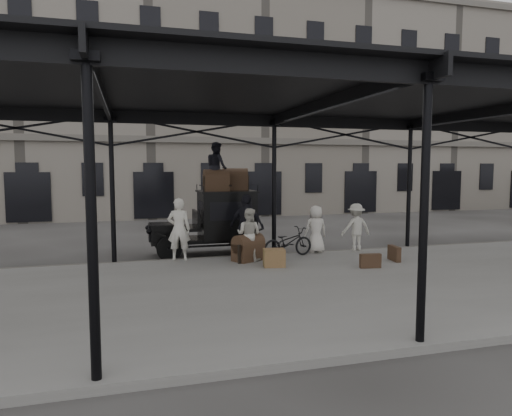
{
  "coord_description": "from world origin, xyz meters",
  "views": [
    {
      "loc": [
        -4.52,
        -12.04,
        2.99
      ],
      "look_at": [
        -0.72,
        1.6,
        1.7
      ],
      "focal_mm": 32.0,
      "sensor_mm": 36.0,
      "label": 1
    }
  ],
  "objects_px": {
    "taxi": "(217,219)",
    "porter_official": "(247,227)",
    "porter_left": "(179,229)",
    "bicycle": "(288,242)",
    "steamer_trunk_platform": "(248,250)",
    "steamer_trunk_roof_near": "(216,182)"
  },
  "relations": [
    {
      "from": "steamer_trunk_platform",
      "to": "bicycle",
      "type": "bearing_deg",
      "value": -19.29
    },
    {
      "from": "taxi",
      "to": "steamer_trunk_roof_near",
      "type": "bearing_deg",
      "value": -108.07
    },
    {
      "from": "porter_official",
      "to": "steamer_trunk_platform",
      "type": "relative_size",
      "value": 2.18
    },
    {
      "from": "porter_official",
      "to": "steamer_trunk_roof_near",
      "type": "height_order",
      "value": "steamer_trunk_roof_near"
    },
    {
      "from": "taxi",
      "to": "porter_official",
      "type": "bearing_deg",
      "value": -69.24
    },
    {
      "from": "bicycle",
      "to": "steamer_trunk_roof_near",
      "type": "relative_size",
      "value": 2.18
    },
    {
      "from": "porter_official",
      "to": "bicycle",
      "type": "xyz_separation_m",
      "value": [
        1.31,
        -0.1,
        -0.53
      ]
    },
    {
      "from": "taxi",
      "to": "steamer_trunk_roof_near",
      "type": "relative_size",
      "value": 4.48
    },
    {
      "from": "taxi",
      "to": "bicycle",
      "type": "bearing_deg",
      "value": -41.79
    },
    {
      "from": "steamer_trunk_platform",
      "to": "porter_left",
      "type": "bearing_deg",
      "value": 133.85
    },
    {
      "from": "porter_official",
      "to": "steamer_trunk_roof_near",
      "type": "bearing_deg",
      "value": -17.74
    },
    {
      "from": "bicycle",
      "to": "steamer_trunk_platform",
      "type": "distance_m",
      "value": 1.37
    },
    {
      "from": "bicycle",
      "to": "steamer_trunk_roof_near",
      "type": "xyz_separation_m",
      "value": [
        -2.0,
        1.47,
        1.86
      ]
    },
    {
      "from": "porter_official",
      "to": "bicycle",
      "type": "distance_m",
      "value": 1.41
    },
    {
      "from": "porter_left",
      "to": "bicycle",
      "type": "height_order",
      "value": "porter_left"
    },
    {
      "from": "porter_official",
      "to": "bicycle",
      "type": "height_order",
      "value": "porter_official"
    },
    {
      "from": "porter_official",
      "to": "steamer_trunk_platform",
      "type": "height_order",
      "value": "porter_official"
    },
    {
      "from": "bicycle",
      "to": "steamer_trunk_roof_near",
      "type": "distance_m",
      "value": 3.1
    },
    {
      "from": "bicycle",
      "to": "steamer_trunk_platform",
      "type": "xyz_separation_m",
      "value": [
        -1.34,
        -0.21,
        -0.13
      ]
    },
    {
      "from": "porter_left",
      "to": "bicycle",
      "type": "relative_size",
      "value": 1.07
    },
    {
      "from": "taxi",
      "to": "porter_official",
      "type": "xyz_separation_m",
      "value": [
        0.61,
        -1.62,
        -0.05
      ]
    },
    {
      "from": "taxi",
      "to": "steamer_trunk_roof_near",
      "type": "xyz_separation_m",
      "value": [
        -0.08,
        -0.25,
        1.27
      ]
    }
  ]
}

